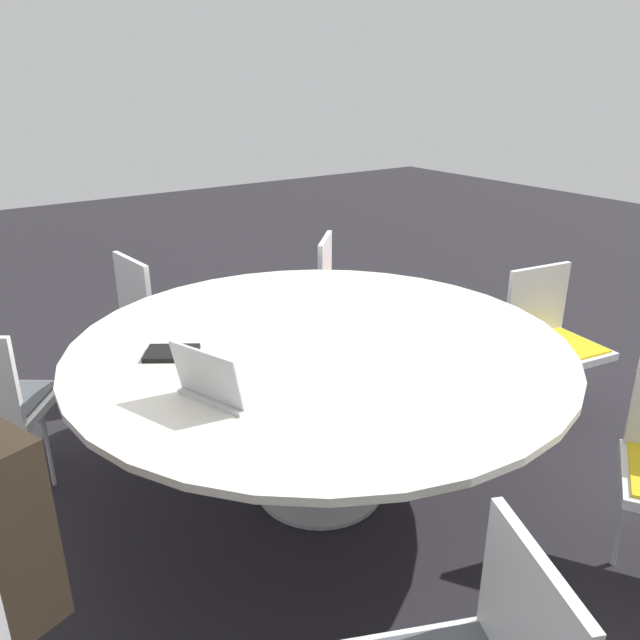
% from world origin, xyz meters
% --- Properties ---
extents(ground_plane, '(16.00, 16.00, 0.00)m').
position_xyz_m(ground_plane, '(0.00, 0.00, 0.00)').
color(ground_plane, black).
extents(conference_table, '(2.13, 2.13, 0.76)m').
position_xyz_m(conference_table, '(0.00, 0.00, 0.66)').
color(conference_table, '#B7B7BC').
rests_on(conference_table, ground_plane).
extents(chair_3, '(0.50, 0.48, 0.85)m').
position_xyz_m(chair_3, '(-1.44, 0.15, 0.50)').
color(chair_3, silver).
rests_on(chair_3, ground_plane).
extents(chair_4, '(0.61, 0.61, 0.85)m').
position_xyz_m(chair_4, '(-0.96, -1.09, 0.50)').
color(chair_4, silver).
rests_on(chair_4, ground_plane).
extents(chair_5, '(0.46, 0.48, 0.85)m').
position_xyz_m(chair_5, '(0.20, -1.44, 0.50)').
color(chair_5, silver).
rests_on(chair_5, ground_plane).
extents(laptop, '(0.32, 0.36, 0.21)m').
position_xyz_m(laptop, '(0.58, 0.21, 0.81)').
color(laptop, silver).
rests_on(laptop, conference_table).
extents(spiral_notebook, '(0.26, 0.24, 0.02)m').
position_xyz_m(spiral_notebook, '(0.57, -0.23, 0.77)').
color(spiral_notebook, black).
rests_on(spiral_notebook, conference_table).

